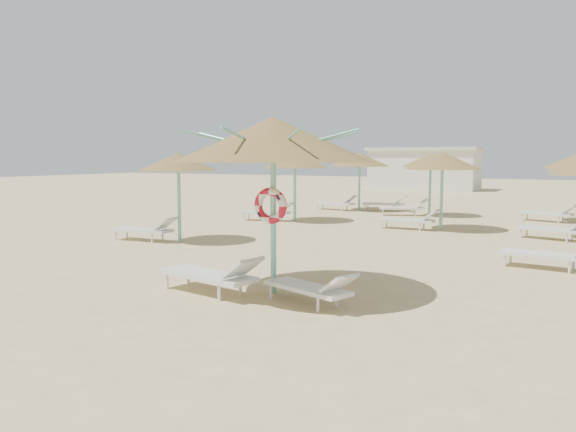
% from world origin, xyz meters
% --- Properties ---
extents(ground, '(120.00, 120.00, 0.00)m').
position_xyz_m(ground, '(0.00, 0.00, 0.00)').
color(ground, '#CCB67C').
rests_on(ground, ground).
extents(main_palapa, '(3.61, 3.61, 3.24)m').
position_xyz_m(main_palapa, '(0.11, 0.01, 2.82)').
color(main_palapa, '#74CAB7').
rests_on(main_palapa, ground).
extents(lounger_main_a, '(2.25, 1.06, 0.79)m').
position_xyz_m(lounger_main_a, '(-0.83, -0.58, 0.38)').
color(lounger_main_a, silver).
rests_on(lounger_main_a, ground).
extents(lounger_main_b, '(1.88, 1.12, 0.65)m').
position_xyz_m(lounger_main_b, '(1.11, -0.43, 0.31)').
color(lounger_main_b, silver).
rests_on(lounger_main_b, ground).
extents(palapa_field, '(20.29, 14.45, 2.72)m').
position_xyz_m(palapa_field, '(1.09, 11.17, 2.30)').
color(palapa_field, '#74CAB7').
rests_on(palapa_field, ground).
extents(service_hut, '(8.40, 4.40, 3.25)m').
position_xyz_m(service_hut, '(-6.00, 35.00, 1.64)').
color(service_hut, silver).
rests_on(service_hut, ground).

